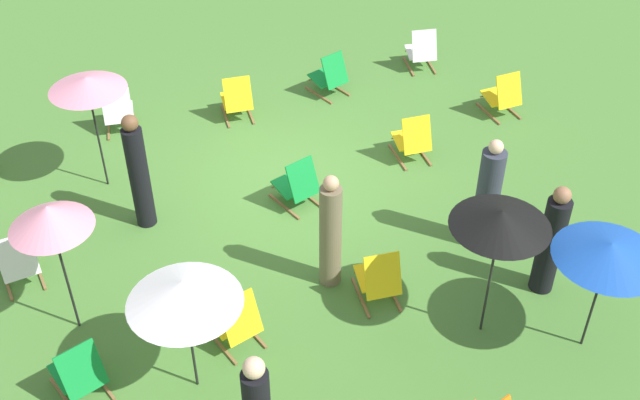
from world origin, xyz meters
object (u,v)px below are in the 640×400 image
(deckchair_4, at_px, (379,278))
(deckchair_7, at_px, (79,373))
(person_4, at_px, (330,234))
(umbrella_1, at_px, (184,292))
(umbrella_3, at_px, (49,217))
(deckchair_8, at_px, (421,51))
(deckchair_10, at_px, (118,111))
(deckchair_2, at_px, (330,76))
(umbrella_4, at_px, (501,219))
(deckchair_5, at_px, (237,99))
(deckchair_0, at_px, (413,139))
(deckchair_1, at_px, (236,321))
(person_2, at_px, (488,197))
(deckchair_9, at_px, (503,96))
(umbrella_0, at_px, (87,84))
(deckchair_6, at_px, (297,185))
(umbrella_2, at_px, (610,251))
(person_1, at_px, (139,173))
(deckchair_14, at_px, (18,261))
(person_3, at_px, (551,243))

(deckchair_4, height_order, deckchair_7, same)
(deckchair_4, xyz_separation_m, person_4, (0.40, -0.60, 0.47))
(umbrella_1, xyz_separation_m, umbrella_3, (1.04, -1.58, 0.27))
(deckchair_8, distance_m, deckchair_10, 5.86)
(deckchair_2, xyz_separation_m, deckchair_4, (1.87, 5.00, 0.00))
(deckchair_7, bearing_deg, umbrella_4, 151.93)
(deckchair_5, bearing_deg, deckchair_4, 100.67)
(person_4, bearing_deg, deckchair_0, -61.26)
(deckchair_1, relative_size, person_2, 0.47)
(deckchair_4, height_order, deckchair_5, same)
(deckchair_9, bearing_deg, deckchair_0, 15.21)
(deckchair_2, distance_m, umbrella_0, 4.74)
(deckchair_1, relative_size, deckchair_9, 1.00)
(deckchair_6, relative_size, umbrella_1, 0.49)
(deckchair_0, relative_size, deckchair_6, 0.99)
(deckchair_5, xyz_separation_m, umbrella_4, (-0.87, 6.09, 1.48))
(deckchair_1, height_order, person_2, person_2)
(deckchair_4, bearing_deg, deckchair_7, 8.54)
(deckchair_7, distance_m, person_2, 5.80)
(deckchair_9, height_order, person_2, person_2)
(deckchair_5, bearing_deg, deckchair_2, -169.31)
(umbrella_2, relative_size, person_1, 0.90)
(umbrella_0, height_order, umbrella_4, umbrella_4)
(deckchair_10, bearing_deg, person_1, 96.97)
(deckchair_7, bearing_deg, umbrella_2, 147.35)
(deckchair_9, distance_m, umbrella_0, 7.09)
(umbrella_1, bearing_deg, deckchair_14, -60.88)
(deckchair_0, distance_m, umbrella_0, 5.15)
(deckchair_1, xyz_separation_m, umbrella_3, (1.72, -1.17, 1.45))
(deckchair_10, relative_size, umbrella_1, 0.50)
(deckchair_0, xyz_separation_m, deckchair_9, (-2.16, -0.45, 0.00))
(deckchair_10, relative_size, person_1, 0.46)
(deckchair_5, bearing_deg, umbrella_2, 116.27)
(deckchair_5, bearing_deg, person_1, 53.10)
(umbrella_4, height_order, person_3, umbrella_4)
(deckchair_8, height_order, deckchair_14, same)
(umbrella_3, height_order, person_3, umbrella_3)
(umbrella_2, bearing_deg, deckchair_1, -27.42)
(umbrella_4, bearing_deg, person_1, -51.46)
(deckchair_2, distance_m, deckchair_14, 6.54)
(person_3, bearing_deg, deckchair_9, 172.28)
(deckchair_4, xyz_separation_m, umbrella_1, (2.64, 0.26, 1.18))
(deckchair_9, height_order, umbrella_3, umbrella_3)
(deckchair_4, distance_m, umbrella_0, 5.07)
(deckchair_6, height_order, deckchair_8, same)
(umbrella_0, bearing_deg, person_4, 121.41)
(deckchair_5, height_order, umbrella_3, umbrella_3)
(deckchair_0, xyz_separation_m, deckchair_10, (4.06, -3.03, 0.00))
(deckchair_10, xyz_separation_m, umbrella_3, (1.75, 4.26, 1.45))
(deckchair_5, distance_m, deckchair_14, 4.91)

